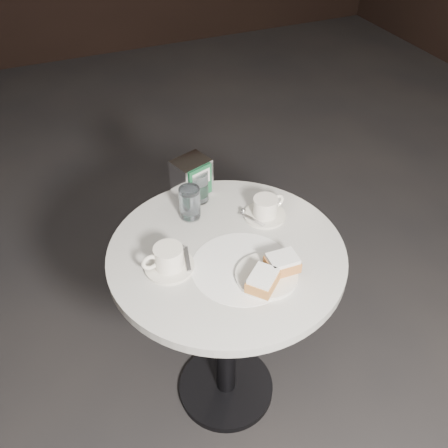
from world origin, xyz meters
TOP-DOWN VIEW (x-y plane):
  - ground at (0.00, 0.00)m, footprint 7.00×7.00m
  - cafe_table at (0.00, 0.00)m, footprint 0.70×0.70m
  - sugar_spill at (0.01, -0.08)m, footprint 0.38×0.38m
  - beignet_plate at (0.06, -0.15)m, footprint 0.23×0.23m
  - coffee_cup_left at (-0.18, -0.00)m, footprint 0.15×0.14m
  - coffee_cup_right at (0.17, 0.10)m, footprint 0.16×0.16m
  - water_glass_left at (-0.04, 0.19)m, footprint 0.07×0.07m
  - water_glass_right at (0.01, 0.26)m, footprint 0.08×0.08m
  - napkin_dispenser at (0.00, 0.30)m, footprint 0.13×0.12m

SIDE VIEW (x-z plane):
  - ground at x=0.00m, z-range 0.00..0.00m
  - cafe_table at x=0.00m, z-range 0.17..0.92m
  - sugar_spill at x=0.01m, z-range 0.74..0.75m
  - beignet_plate at x=0.06m, z-range 0.74..0.80m
  - coffee_cup_right at x=0.17m, z-range 0.74..0.81m
  - coffee_cup_left at x=-0.18m, z-range 0.74..0.81m
  - water_glass_left at x=-0.04m, z-range 0.74..0.85m
  - water_glass_right at x=0.01m, z-range 0.74..0.85m
  - napkin_dispenser at x=0.00m, z-range 0.75..0.88m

